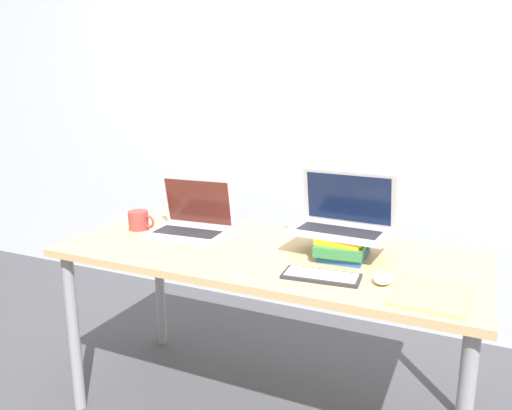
# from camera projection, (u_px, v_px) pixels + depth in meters

# --- Properties ---
(wall_back) EXTENTS (8.00, 0.05, 2.70)m
(wall_back) POSITION_uv_depth(u_px,v_px,m) (344.00, 93.00, 2.81)
(wall_back) COLOR silver
(wall_back) RESTS_ON ground_plane
(desk) EXTENTS (1.66, 0.75, 0.75)m
(desk) POSITION_uv_depth(u_px,v_px,m) (268.00, 267.00, 2.02)
(desk) COLOR tan
(desk) RESTS_ON ground_plane
(laptop_left) EXTENTS (0.36, 0.26, 0.25)m
(laptop_left) POSITION_uv_depth(u_px,v_px,m) (192.00, 222.00, 2.22)
(laptop_left) COLOR silver
(laptop_left) RESTS_ON desk
(book_stack) EXTENTS (0.20, 0.26, 0.09)m
(book_stack) POSITION_uv_depth(u_px,v_px,m) (343.00, 246.00, 1.92)
(book_stack) COLOR #235693
(book_stack) RESTS_ON desk
(laptop_on_books) EXTENTS (0.39, 0.25, 0.23)m
(laptop_on_books) POSITION_uv_depth(u_px,v_px,m) (343.00, 220.00, 1.94)
(laptop_on_books) COLOR #B2B2B7
(laptop_on_books) RESTS_ON book_stack
(wireless_keyboard) EXTENTS (0.27, 0.14, 0.01)m
(wireless_keyboard) POSITION_uv_depth(u_px,v_px,m) (321.00, 276.00, 1.71)
(wireless_keyboard) COLOR #28282D
(wireless_keyboard) RESTS_ON desk
(mouse) EXTENTS (0.06, 0.10, 0.03)m
(mouse) POSITION_uv_depth(u_px,v_px,m) (383.00, 278.00, 1.66)
(mouse) COLOR white
(mouse) RESTS_ON desk
(notepad) EXTENTS (0.24, 0.29, 0.01)m
(notepad) POSITION_uv_depth(u_px,v_px,m) (432.00, 294.00, 1.57)
(notepad) COLOR #EFE066
(notepad) RESTS_ON desk
(mug) EXTENTS (0.13, 0.09, 0.09)m
(mug) POSITION_uv_depth(u_px,v_px,m) (139.00, 220.00, 2.28)
(mug) COLOR #9E3833
(mug) RESTS_ON desk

